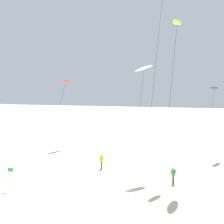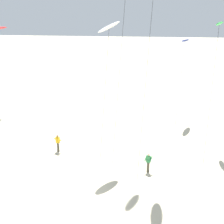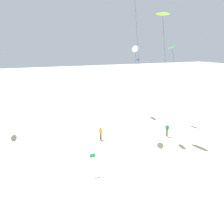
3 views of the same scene
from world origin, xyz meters
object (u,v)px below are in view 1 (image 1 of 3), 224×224
Objects in this scene: kite_red at (66,81)px; marker_flag at (9,174)px; kite_lime at (177,23)px; kite_navy at (214,89)px; kite_flyer_middle at (101,161)px; kite_flyer_nearest at (173,175)px; kite_white at (144,69)px.

marker_flag is at bearing -76.06° from kite_red.
kite_lime is 1.66× the size of kite_navy.
kite_red is at bearing 133.69° from kite_flyer_middle.
kite_red reaches higher than marker_flag.
kite_flyer_nearest is at bearing -105.20° from kite_navy.
marker_flag is at bearing -131.08° from kite_navy.
marker_flag is (-10.21, -9.18, -9.83)m from kite_white.
kite_flyer_middle is 0.80× the size of marker_flag.
kite_lime is 9.57× the size of kite_flyer_nearest.
kite_flyer_middle is at bearing 179.17° from kite_white.
kite_white is at bearing 144.25° from kite_flyer_nearest.
kite_navy reaches higher than kite_flyer_middle.
kite_lime is at bearing 31.42° from marker_flag.
kite_white is 5.70× the size of marker_flag.
kite_red is 6.42× the size of kite_flyer_middle.
kite_navy reaches higher than marker_flag.
kite_flyer_middle is (-4.90, 0.07, -10.43)m from kite_white.
marker_flag is (-13.68, -8.36, -14.13)m from kite_lime.
kite_lime is (3.48, -0.82, 4.30)m from kite_white.
kite_flyer_nearest and kite_flyer_middle have the same top height.
marker_flag is (-17.40, -19.96, -7.80)m from kite_navy.
marker_flag reaches higher than kite_flyer_middle.
kite_red reaches higher than kite_flyer_nearest.
kite_navy is at bearing 72.24° from kite_lime.
kite_navy is 4.59× the size of marker_flag.
kite_red is at bearing 148.02° from kite_lime.
kite_flyer_middle is at bearing -138.50° from kite_navy.
kite_white is 7.17× the size of kite_flyer_middle.
kite_white is 13.11m from kite_navy.
kite_white reaches higher than kite_flyer_middle.
kite_flyer_nearest is 1.00× the size of kite_flyer_middle.
kite_flyer_nearest is (-3.63, -13.34, -8.40)m from kite_navy.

